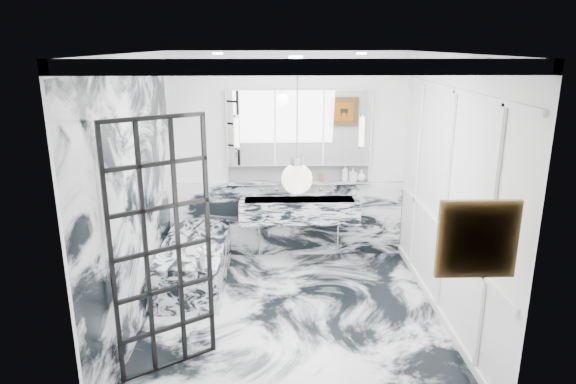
{
  "coord_description": "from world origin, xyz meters",
  "views": [
    {
      "loc": [
        -0.2,
        -5.0,
        2.89
      ],
      "look_at": [
        -0.03,
        0.5,
        1.29
      ],
      "focal_mm": 32.0,
      "sensor_mm": 36.0,
      "label": 1
    }
  ],
  "objects_px": {
    "crittall_door": "(162,250)",
    "trough_sink": "(299,210)",
    "mirror_cabinet": "(299,128)",
    "bathtub": "(195,262)"
  },
  "relations": [
    {
      "from": "crittall_door",
      "to": "trough_sink",
      "type": "relative_size",
      "value": 1.44
    },
    {
      "from": "mirror_cabinet",
      "to": "bathtub",
      "type": "bearing_deg",
      "value": -147.94
    },
    {
      "from": "bathtub",
      "to": "mirror_cabinet",
      "type": "bearing_deg",
      "value": 32.06
    },
    {
      "from": "crittall_door",
      "to": "mirror_cabinet",
      "type": "distance_m",
      "value": 2.94
    },
    {
      "from": "crittall_door",
      "to": "mirror_cabinet",
      "type": "bearing_deg",
      "value": 29.96
    },
    {
      "from": "trough_sink",
      "to": "bathtub",
      "type": "distance_m",
      "value": 1.55
    },
    {
      "from": "trough_sink",
      "to": "mirror_cabinet",
      "type": "height_order",
      "value": "mirror_cabinet"
    },
    {
      "from": "trough_sink",
      "to": "bathtub",
      "type": "height_order",
      "value": "trough_sink"
    },
    {
      "from": "crittall_door",
      "to": "trough_sink",
      "type": "distance_m",
      "value": 2.74
    },
    {
      "from": "bathtub",
      "to": "trough_sink",
      "type": "bearing_deg",
      "value": 26.48
    }
  ]
}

